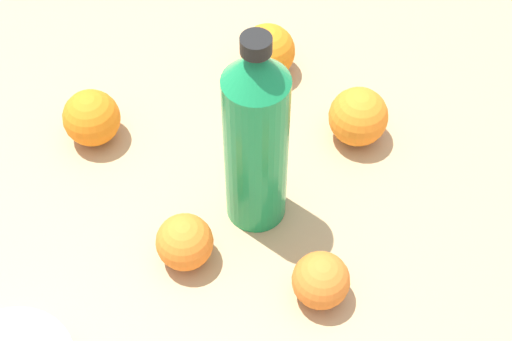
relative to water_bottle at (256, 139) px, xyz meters
name	(u,v)px	position (x,y,z in m)	size (l,w,h in m)	color
ground_plane	(252,245)	(-0.05, 0.03, -0.14)	(2.40, 2.40, 0.00)	tan
water_bottle	(256,139)	(0.00, 0.00, 0.00)	(0.08, 0.08, 0.29)	#198C4C
orange_0	(92,118)	(0.19, 0.16, -0.10)	(0.08, 0.08, 0.08)	orange
orange_1	(358,117)	(0.06, -0.17, -0.10)	(0.08, 0.08, 0.08)	orange
orange_2	(321,280)	(-0.14, -0.02, -0.11)	(0.07, 0.07, 0.07)	orange
orange_3	(268,51)	(0.23, -0.11, -0.10)	(0.08, 0.08, 0.08)	orange
orange_4	(185,242)	(-0.04, 0.11, -0.11)	(0.07, 0.07, 0.07)	orange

